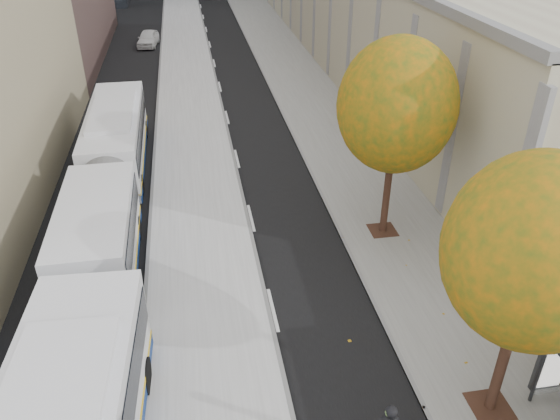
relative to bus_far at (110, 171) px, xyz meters
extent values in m
cube|color=#AAAAAA|center=(3.67, 8.59, -1.49)|extent=(4.25, 150.00, 0.15)
cube|color=gray|center=(11.67, 8.59, -1.53)|extent=(4.75, 150.00, 0.08)
cylinder|color=black|center=(11.15, -13.41, 0.13)|extent=(0.28, 0.28, 3.24)
sphere|color=#205014|center=(11.15, -13.41, 3.70)|extent=(4.20, 4.20, 4.20)
cylinder|color=black|center=(11.15, -4.41, 0.20)|extent=(0.28, 0.28, 3.38)
sphere|color=#205014|center=(11.15, -4.41, 3.91)|extent=(4.40, 4.40, 4.40)
cube|color=silver|center=(0.00, 0.01, -0.13)|extent=(2.69, 17.23, 2.87)
cube|color=black|center=(0.00, 0.01, 0.39)|extent=(2.74, 16.54, 0.99)
cube|color=#166A5F|center=(0.00, -8.56, -0.47)|extent=(1.82, 0.08, 1.11)
sphere|color=#577B3D|center=(7.68, -14.56, 0.40)|extent=(0.27, 0.27, 0.27)
imported|color=white|center=(0.53, 28.02, -0.90)|extent=(2.07, 4.08, 1.33)
camera|label=1|loc=(3.75, -22.38, 10.87)|focal=35.00mm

